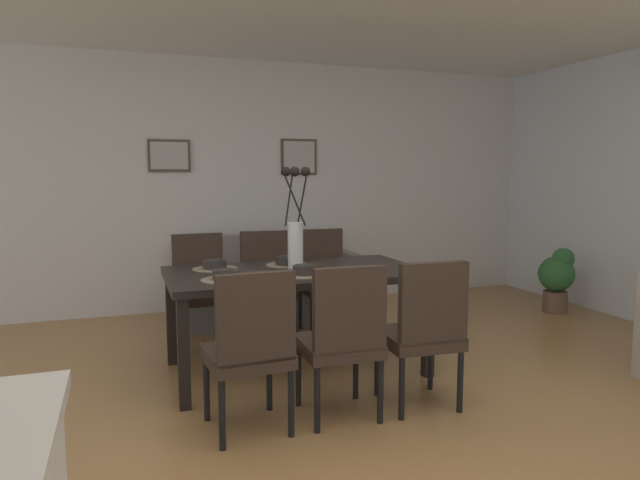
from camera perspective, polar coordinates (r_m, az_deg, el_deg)
name	(u,v)px	position (r m, az deg, el deg)	size (l,w,h in m)	color
ground_plane	(335,438)	(3.23, 1.49, -19.48)	(9.00, 9.00, 0.00)	#A87A47
back_wall_panel	(225,185)	(6.04, -9.66, 5.48)	(9.00, 0.10, 2.60)	silver
dining_table	(296,280)	(4.04, -2.50, -4.08)	(1.80, 0.99, 0.74)	black
dining_chair_near_left	(251,344)	(3.11, -7.06, -10.42)	(0.47, 0.47, 0.92)	#33261E
dining_chair_near_right	(200,284)	(4.81, -12.04, -4.36)	(0.45, 0.45, 0.92)	#33261E
dining_chair_far_left	(343,334)	(3.26, 2.31, -9.53)	(0.45, 0.45, 0.92)	#33261E
dining_chair_far_right	(267,279)	(4.94, -5.44, -3.95)	(0.47, 0.47, 0.92)	#33261E
dining_chair_mid_left	(424,327)	(3.47, 10.51, -8.65)	(0.47, 0.47, 0.92)	#33261E
dining_chair_mid_right	(324,275)	(5.08, 0.38, -3.61)	(0.45, 0.45, 0.92)	#33261E
centerpiece_vase	(295,231)	(3.99, -2.52, 0.96)	(0.21, 0.23, 0.73)	silver
placemat_near_left	(226,280)	(3.69, -9.54, -3.99)	(0.32, 0.32, 0.01)	#7F705B
bowl_near_left	(226,274)	(3.69, -9.55, -3.43)	(0.17, 0.17, 0.07)	#2D2826
placemat_near_right	(215,269)	(4.12, -10.62, -2.89)	(0.32, 0.32, 0.01)	#7F705B
bowl_near_right	(215,264)	(4.12, -10.63, -2.38)	(0.17, 0.17, 0.07)	#2D2826
placemat_far_left	(305,275)	(3.82, -1.52, -3.54)	(0.32, 0.32, 0.01)	#7F705B
bowl_far_left	(305,269)	(3.81, -1.53, -2.99)	(0.17, 0.17, 0.07)	#2D2826
placemat_far_right	(287,265)	(4.24, -3.38, -2.52)	(0.32, 0.32, 0.01)	#7F705B
bowl_far_right	(287,260)	(4.23, -3.39, -2.03)	(0.17, 0.17, 0.07)	#2D2826
sofa	(269,288)	(5.69, -5.17, -4.89)	(1.74, 0.84, 0.80)	gray
framed_picture_left	(169,156)	(5.90, -15.05, 8.26)	(0.41, 0.03, 0.32)	#473828
framed_picture_center	(299,157)	(6.16, -2.15, 8.42)	(0.40, 0.03, 0.39)	#473828
potted_plant	(557,277)	(6.27, 22.92, -3.45)	(0.36, 0.36, 0.67)	brown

